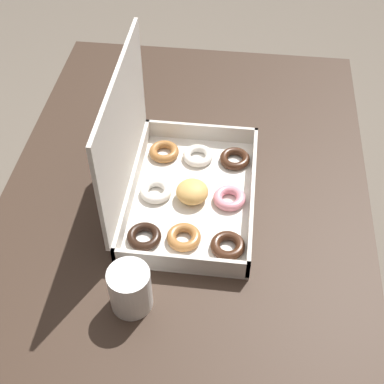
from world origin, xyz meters
The scene contains 4 objects.
ground_plane centered at (0.00, 0.00, 0.00)m, with size 8.00×8.00×0.00m, color #6B6054.
dining_table centered at (0.00, 0.00, 0.64)m, with size 1.10×0.81×0.75m.
donut_box centered at (-0.05, 0.02, 0.81)m, with size 0.39×0.28×0.32m.
coffee_mug centered at (-0.32, 0.06, 0.80)m, with size 0.08×0.08×0.09m.
Camera 1 is at (-0.83, -0.11, 1.62)m, focal length 50.00 mm.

